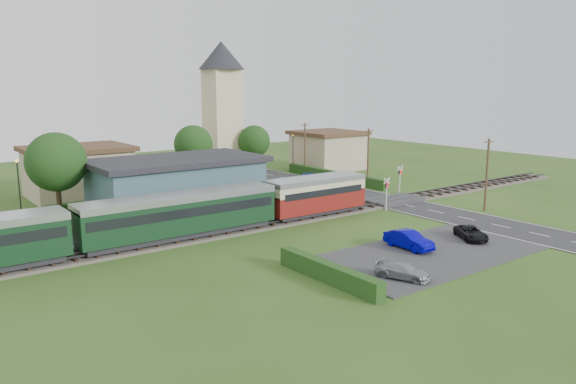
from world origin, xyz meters
TOP-DOWN VIEW (x-y plane):
  - ground at (0.00, 0.00)m, footprint 120.00×120.00m
  - railway_track at (0.00, 2.00)m, footprint 76.00×3.20m
  - road at (10.00, 0.00)m, footprint 6.00×70.00m
  - car_park at (-1.50, -12.00)m, footprint 17.00×9.00m
  - crossing_deck at (10.00, 2.00)m, footprint 6.20×3.40m
  - platform at (-10.00, 5.20)m, footprint 30.00×3.00m
  - equipment_hut at (-18.00, 5.20)m, footprint 2.30×2.30m
  - station_building at (-10.00, 10.99)m, footprint 16.00×9.00m
  - train at (-17.30, 2.00)m, footprint 43.20×2.90m
  - church_tower at (5.00, 28.00)m, footprint 6.00×6.00m
  - house_west at (-15.00, 25.00)m, footprint 10.80×8.80m
  - house_east at (20.00, 24.00)m, footprint 8.80×8.80m
  - hedge_carpark at (-11.00, -12.00)m, footprint 0.80×9.00m
  - hedge_roadside at (14.20, 16.00)m, footprint 0.80×18.00m
  - hedge_station at (-10.00, 15.50)m, footprint 22.00×0.80m
  - tree_a at (-20.00, 14.00)m, footprint 5.20×5.20m
  - tree_b at (-2.00, 23.00)m, footprint 4.60×4.60m
  - tree_c at (8.00, 25.00)m, footprint 4.20×4.20m
  - utility_pole_b at (14.20, -6.00)m, footprint 1.40×0.22m
  - utility_pole_c at (14.20, 10.00)m, footprint 1.40×0.22m
  - utility_pole_d at (14.20, 22.00)m, footprint 1.40×0.22m
  - crossing_signal_near at (6.40, -0.41)m, footprint 0.84×0.28m
  - crossing_signal_far at (13.60, 4.39)m, footprint 0.84×0.28m
  - streetlamp_west at (-22.00, 20.00)m, footprint 0.30×0.30m
  - streetlamp_east at (16.00, 27.00)m, footprint 0.30×0.30m
  - car_on_road at (10.75, 16.32)m, footprint 4.11×2.89m
  - car_park_blue at (-1.69, -10.32)m, footprint 1.50×4.05m
  - car_park_silver at (-7.01, -14.50)m, footprint 2.66×3.79m
  - car_park_dark at (4.21, -11.54)m, footprint 3.38×4.01m
  - pedestrian_near at (-1.68, 5.16)m, footprint 0.63×0.47m
  - pedestrian_far at (-16.27, 4.77)m, footprint 0.76×0.97m

SIDE VIEW (x-z plane):
  - ground at x=0.00m, z-range 0.00..0.00m
  - road at x=10.00m, z-range 0.00..0.05m
  - car_park at x=-1.50m, z-range 0.00..0.08m
  - railway_track at x=0.00m, z-range -0.13..0.36m
  - crossing_deck at x=10.00m, z-range 0.00..0.45m
  - platform at x=-10.00m, z-range 0.00..0.45m
  - car_park_dark at x=4.21m, z-range 0.08..1.10m
  - car_park_silver at x=-7.01m, z-range 0.08..1.10m
  - hedge_carpark at x=-11.00m, z-range 0.00..1.20m
  - hedge_roadside at x=14.20m, z-range 0.00..1.20m
  - hedge_station at x=-10.00m, z-range 0.00..1.30m
  - car_on_road at x=10.75m, z-range 0.05..1.35m
  - car_park_blue at x=-1.69m, z-range 0.08..1.40m
  - pedestrian_near at x=-1.68m, z-range 0.45..2.04m
  - pedestrian_far at x=-16.27m, z-range 0.45..2.42m
  - equipment_hut at x=-18.00m, z-range 0.47..3.02m
  - crossing_signal_near at x=6.40m, z-range 0.50..3.78m
  - crossing_signal_far at x=13.60m, z-range 0.50..3.78m
  - train at x=-17.30m, z-range 0.48..3.88m
  - station_building at x=-10.00m, z-range 0.04..5.34m
  - house_west at x=-15.00m, z-range 0.04..5.54m
  - house_east at x=20.00m, z-range 0.05..5.55m
  - streetlamp_west at x=-22.00m, z-range 0.46..5.62m
  - streetlamp_east at x=16.00m, z-range 0.46..5.62m
  - utility_pole_b at x=14.20m, z-range 0.13..7.13m
  - utility_pole_c at x=14.20m, z-range 0.13..7.13m
  - utility_pole_d at x=14.20m, z-range 0.13..7.13m
  - tree_c at x=8.00m, z-range 1.26..8.04m
  - tree_b at x=-2.00m, z-range 1.35..8.69m
  - tree_a at x=-20.00m, z-range 1.38..9.38m
  - church_tower at x=5.00m, z-range 1.43..19.03m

